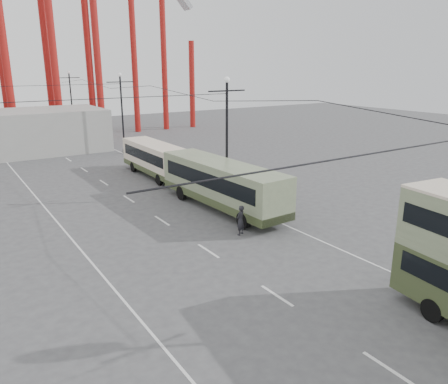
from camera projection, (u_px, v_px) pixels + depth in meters
ground at (362, 331)px, 17.21m from camera, size 160.00×160.00×0.00m
road_markings at (142, 206)px, 32.55m from camera, size 12.52×120.00×0.01m
lamp_post_mid at (227, 139)px, 33.30m from camera, size 3.20×0.44×9.32m
lamp_post_far at (122, 114)px, 50.94m from camera, size 3.20×0.44×9.32m
lamp_post_distant at (71, 101)px, 68.58m from camera, size 3.20×0.44×9.32m
fairground_shed at (7, 133)px, 51.02m from camera, size 22.00×10.00×5.00m
single_decker_green at (222, 183)px, 31.43m from camera, size 3.32×12.30×3.45m
single_decker_cream at (155, 158)px, 40.96m from camera, size 2.55×9.95×3.09m
pedestrian at (240, 220)px, 26.84m from camera, size 0.81×0.69×1.89m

